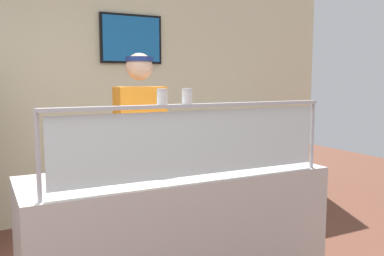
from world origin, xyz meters
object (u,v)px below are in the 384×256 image
worker_figure (141,149)px  pizza_box_stack (243,136)px  pizza_tray (153,170)px  pizza_server (158,167)px  parmesan_shaker (162,98)px  pepper_flake_shaker (187,97)px

worker_figure → pizza_box_stack: size_ratio=3.63×
pizza_tray → pizza_server: size_ratio=1.55×
parmesan_shaker → worker_figure: 1.06m
parmesan_shaker → worker_figure: (0.22, 0.94, -0.45)m
pepper_flake_shaker → worker_figure: size_ratio=0.05×
worker_figure → pizza_server: bearing=-100.2°
worker_figure → pizza_box_stack: 2.02m
pizza_server → parmesan_shaker: (-0.11, -0.33, 0.46)m
pepper_flake_shaker → pizza_box_stack: pepper_flake_shaker is taller
pizza_box_stack → pizza_tray: bearing=-138.2°
pizza_tray → pizza_server: pizza_server is taller
parmesan_shaker → pizza_tray: bearing=77.3°
parmesan_shaker → worker_figure: bearing=76.9°
worker_figure → pizza_tray: bearing=-103.4°
pepper_flake_shaker → pizza_box_stack: (1.77, 2.00, -0.58)m
pepper_flake_shaker → worker_figure: (0.06, 0.94, -0.45)m
pepper_flake_shaker → pizza_box_stack: size_ratio=0.18×
pepper_flake_shaker → pizza_tray: bearing=102.3°
pepper_flake_shaker → worker_figure: 1.04m
pizza_tray → pizza_box_stack: (1.85, 1.65, -0.09)m
pizza_tray → parmesan_shaker: parmesan_shaker is taller
pizza_server → pepper_flake_shaker: bearing=-65.1°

